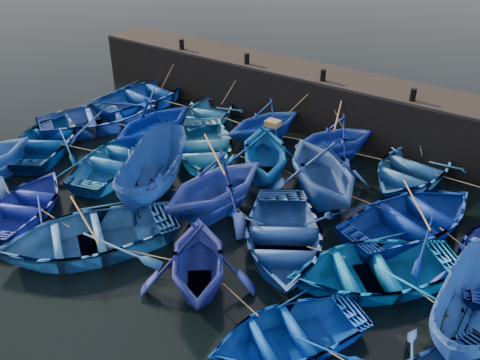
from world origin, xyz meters
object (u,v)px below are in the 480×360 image
Objects in this scene: wooden_crate at (273,123)px; boat_13 at (47,139)px; boat_0 at (146,95)px; boat_8 at (203,146)px.

boat_13 is at bearing -159.66° from wooden_crate.
boat_13 is (-0.09, -6.10, -0.06)m from boat_0.
boat_0 reaches higher than boat_8.
boat_13 is at bearing 169.37° from boat_8.
wooden_crate is at bearing -37.03° from boat_8.
boat_8 is at bearing -177.50° from wooden_crate.
boat_8 reaches higher than boat_13.
boat_8 is 3.80m from wooden_crate.
wooden_crate reaches higher than boat_8.
boat_13 is (-5.98, -3.30, -0.02)m from boat_8.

